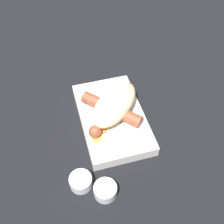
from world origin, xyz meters
TOP-DOWN VIEW (x-y plane):
  - ground_plane at (0.00, 0.00)m, footprint 3.00×3.00m
  - food_tray at (0.00, 0.00)m, footprint 0.27×0.17m
  - bread_roll at (0.01, -0.01)m, footprint 0.18×0.18m
  - sausage at (0.01, -0.00)m, footprint 0.15×0.16m
  - pickled_veggies at (-0.05, 0.04)m, footprint 0.06×0.06m
  - condiment_cup_near at (-0.16, 0.12)m, footprint 0.05×0.05m
  - condiment_cup_far at (-0.19, 0.07)m, footprint 0.05×0.05m

SIDE VIEW (x-z plane):
  - ground_plane at x=0.00m, z-range 0.00..0.00m
  - condiment_cup_near at x=-0.16m, z-range 0.00..0.03m
  - condiment_cup_far at x=-0.19m, z-range 0.00..0.03m
  - food_tray at x=0.00m, z-range 0.00..0.03m
  - pickled_veggies at x=-0.05m, z-range 0.03..0.04m
  - sausage at x=0.01m, z-range 0.03..0.06m
  - bread_roll at x=0.01m, z-range 0.03..0.09m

